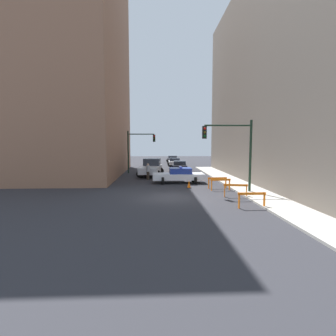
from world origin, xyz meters
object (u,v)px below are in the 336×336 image
object	(u,v)px
traffic_light_far	(137,146)
white_truck	(151,168)
traffic_cone	(189,184)
police_car	(179,175)
barrier_front	(252,197)
pedestrian_crossing	(148,171)
parked_car_far	(172,159)
parked_car_near	(180,166)
barrier_corner	(217,181)
barrier_mid	(236,188)
parked_car_mid	(174,162)
traffic_light_near	(235,145)
barrier_back	(221,183)

from	to	relation	value
traffic_light_far	white_truck	xyz separation A→B (m)	(1.76, -2.82, -2.49)
white_truck	traffic_cone	xyz separation A→B (m)	(3.25, -8.60, -0.59)
police_car	barrier_front	distance (m)	10.29
pedestrian_crossing	parked_car_far	bearing A→B (deg)	115.39
police_car	parked_car_far	world-z (taller)	police_car
traffic_light_far	pedestrian_crossing	size ratio (longest dim) A/B	3.13
parked_car_near	barrier_corner	bearing A→B (deg)	-78.32
white_truck	barrier_front	distance (m)	16.61
barrier_mid	barrier_corner	xyz separation A→B (m)	(-0.39, 3.61, 0.00)
traffic_light_far	parked_car_mid	size ratio (longest dim) A/B	1.20
traffic_cone	barrier_mid	bearing A→B (deg)	-55.52
police_car	traffic_light_far	bearing A→B (deg)	27.38
barrier_front	traffic_cone	size ratio (longest dim) A/B	2.44
barrier_front	barrier_mid	xyz separation A→B (m)	(0.02, 3.04, 0.00)
traffic_light_near	barrier_mid	distance (m)	3.33
traffic_light_near	parked_car_far	size ratio (longest dim) A/B	1.20
traffic_light_far	white_truck	bearing A→B (deg)	-58.01
police_car	pedestrian_crossing	bearing A→B (deg)	52.74
parked_car_far	parked_car_near	bearing A→B (deg)	-90.52
police_car	parked_car_near	size ratio (longest dim) A/B	1.06
parked_car_near	barrier_back	size ratio (longest dim) A/B	2.78
traffic_light_near	pedestrian_crossing	bearing A→B (deg)	131.43
white_truck	parked_car_mid	world-z (taller)	white_truck
white_truck	parked_car_far	size ratio (longest dim) A/B	1.30
barrier_back	barrier_corner	xyz separation A→B (m)	(-0.03, 0.96, 0.00)
parked_car_near	barrier_front	size ratio (longest dim) A/B	2.77
parked_car_mid	traffic_cone	world-z (taller)	parked_car_mid
traffic_light_far	white_truck	world-z (taller)	traffic_light_far
barrier_mid	traffic_cone	size ratio (longest dim) A/B	2.41
traffic_light_far	parked_car_near	xyz separation A→B (m)	(5.54, 2.83, -2.72)
traffic_cone	barrier_corner	bearing A→B (deg)	-6.82
parked_car_mid	pedestrian_crossing	distance (m)	17.08
traffic_light_near	pedestrian_crossing	world-z (taller)	traffic_light_near
white_truck	barrier_mid	bearing A→B (deg)	-57.98
white_truck	barrier_front	xyz separation A→B (m)	(5.90, -15.52, -0.29)
traffic_light_near	parked_car_near	bearing A→B (deg)	98.56
pedestrian_crossing	barrier_corner	xyz separation A→B (m)	(5.77, -5.34, -0.24)
white_truck	barrier_corner	world-z (taller)	white_truck
white_truck	parked_car_near	size ratio (longest dim) A/B	1.26
traffic_light_near	parked_car_mid	distance (m)	24.34
parked_car_far	barrier_front	bearing A→B (deg)	-87.24
pedestrian_crossing	barrier_back	bearing A→B (deg)	-12.70
parked_car_near	police_car	bearing A→B (deg)	-90.76
police_car	barrier_corner	bearing A→B (deg)	-137.42
barrier_front	barrier_mid	size ratio (longest dim) A/B	1.01
white_truck	parked_car_near	bearing A→B (deg)	62.90
traffic_light_far	parked_car_mid	bearing A→B (deg)	62.55
traffic_light_near	barrier_corner	world-z (taller)	traffic_light_near
parked_car_far	pedestrian_crossing	distance (m)	24.75
parked_car_far	traffic_cone	distance (m)	29.50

